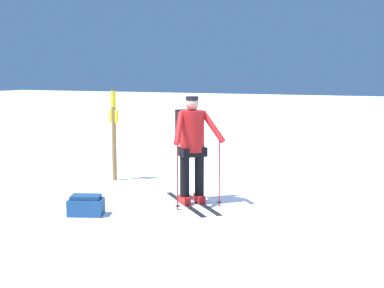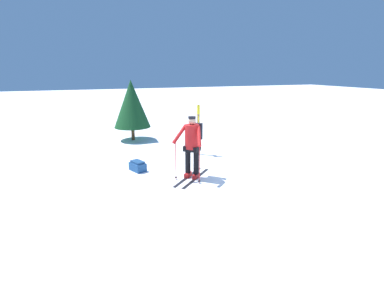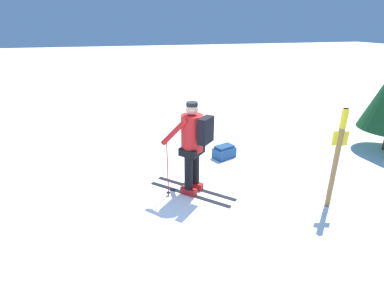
% 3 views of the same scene
% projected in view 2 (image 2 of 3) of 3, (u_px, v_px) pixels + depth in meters
% --- Properties ---
extents(ground_plane, '(80.00, 80.00, 0.00)m').
position_uv_depth(ground_plane, '(212.00, 177.00, 8.32)').
color(ground_plane, white).
extents(skier, '(1.44, 1.42, 1.71)m').
position_uv_depth(skier, '(192.00, 142.00, 8.05)').
color(skier, black).
rests_on(skier, ground_plane).
extents(dropped_backpack, '(0.47, 0.58, 0.30)m').
position_uv_depth(dropped_backpack, '(138.00, 166.00, 8.81)').
color(dropped_backpack, navy).
rests_on(dropped_backpack, ground_plane).
extents(trail_marker, '(0.10, 0.24, 1.73)m').
position_uv_depth(trail_marker, '(198.00, 126.00, 10.34)').
color(trail_marker, olive).
rests_on(trail_marker, ground_plane).
extents(pine_tree, '(1.50, 1.50, 2.51)m').
position_uv_depth(pine_tree, '(132.00, 104.00, 12.35)').
color(pine_tree, '#4C331E').
rests_on(pine_tree, ground_plane).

